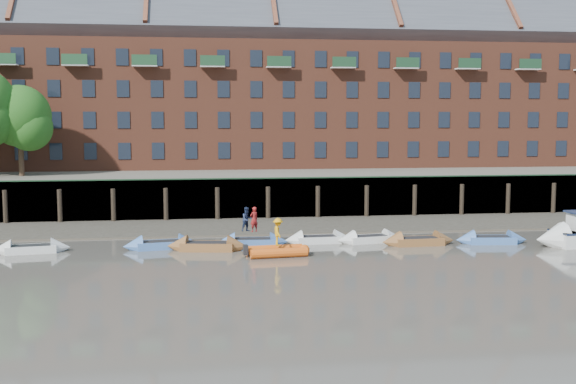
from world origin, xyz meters
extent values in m
plane|color=#58534B|center=(0.00, 0.00, 0.00)|extent=(220.00, 220.00, 0.00)
cube|color=#3D382F|center=(0.00, 18.00, 0.00)|extent=(110.00, 8.00, 0.50)
cube|color=#4C4336|center=(0.00, 14.60, 0.00)|extent=(110.00, 1.60, 0.10)
cube|color=#2D2A26|center=(0.00, 22.40, 1.60)|extent=(110.00, 0.80, 3.20)
cylinder|color=black|center=(-22.00, 21.75, 1.30)|extent=(0.36, 0.36, 2.60)
cylinder|color=black|center=(-18.00, 21.75, 1.30)|extent=(0.36, 0.36, 2.60)
cylinder|color=black|center=(-14.00, 21.75, 1.30)|extent=(0.36, 0.36, 2.60)
cylinder|color=black|center=(-10.00, 21.75, 1.30)|extent=(0.36, 0.36, 2.60)
cylinder|color=black|center=(-6.00, 21.75, 1.30)|extent=(0.36, 0.36, 2.60)
cylinder|color=black|center=(-2.00, 21.75, 1.30)|extent=(0.36, 0.36, 2.60)
cylinder|color=black|center=(2.00, 21.75, 1.30)|extent=(0.36, 0.36, 2.60)
cylinder|color=black|center=(6.00, 21.75, 1.30)|extent=(0.36, 0.36, 2.60)
cylinder|color=black|center=(10.00, 21.75, 1.30)|extent=(0.36, 0.36, 2.60)
cylinder|color=black|center=(14.00, 21.75, 1.30)|extent=(0.36, 0.36, 2.60)
cylinder|color=black|center=(18.00, 21.75, 1.30)|extent=(0.36, 0.36, 2.60)
cylinder|color=black|center=(22.00, 21.75, 1.30)|extent=(0.36, 0.36, 2.60)
cube|color=#264C2D|center=(0.00, 22.10, 3.25)|extent=(110.00, 0.06, 0.10)
cube|color=#5E594D|center=(0.00, 36.00, 1.60)|extent=(110.00, 28.00, 3.20)
cube|color=brown|center=(0.00, 37.00, 9.20)|extent=(80.00, 10.00, 12.00)
cube|color=#42444C|center=(0.00, 37.00, 16.40)|extent=(80.60, 15.56, 15.56)
cube|color=black|center=(-23.00, 31.98, 5.00)|extent=(1.10, 0.12, 1.50)
cube|color=black|center=(-20.00, 31.98, 5.00)|extent=(1.10, 0.12, 1.50)
cube|color=black|center=(-17.00, 31.98, 5.00)|extent=(1.10, 0.12, 1.50)
cube|color=black|center=(-14.00, 31.98, 5.00)|extent=(1.10, 0.12, 1.50)
cube|color=black|center=(-11.00, 31.98, 5.00)|extent=(1.10, 0.12, 1.50)
cube|color=black|center=(-8.00, 31.98, 5.00)|extent=(1.10, 0.12, 1.50)
cube|color=black|center=(-5.00, 31.98, 5.00)|extent=(1.10, 0.12, 1.50)
cube|color=black|center=(-2.00, 31.98, 5.00)|extent=(1.10, 0.12, 1.50)
cube|color=black|center=(1.00, 31.98, 5.00)|extent=(1.10, 0.12, 1.50)
cube|color=black|center=(4.00, 31.98, 5.00)|extent=(1.10, 0.12, 1.50)
cube|color=black|center=(7.00, 31.98, 5.00)|extent=(1.10, 0.12, 1.50)
cube|color=black|center=(10.00, 31.98, 5.00)|extent=(1.10, 0.12, 1.50)
cube|color=black|center=(13.00, 31.98, 5.00)|extent=(1.10, 0.12, 1.50)
cube|color=black|center=(16.00, 31.98, 5.00)|extent=(1.10, 0.12, 1.50)
cube|color=black|center=(19.00, 31.98, 5.00)|extent=(1.10, 0.12, 1.50)
cube|color=black|center=(22.00, 31.98, 5.00)|extent=(1.10, 0.12, 1.50)
cube|color=black|center=(25.00, 31.98, 5.00)|extent=(1.10, 0.12, 1.50)
cube|color=black|center=(28.00, 31.98, 5.00)|extent=(1.10, 0.12, 1.50)
cube|color=black|center=(-23.00, 31.98, 7.80)|extent=(1.10, 0.12, 1.50)
cube|color=black|center=(-20.00, 31.98, 7.80)|extent=(1.10, 0.12, 1.50)
cube|color=black|center=(-17.00, 31.98, 7.80)|extent=(1.10, 0.12, 1.50)
cube|color=black|center=(-14.00, 31.98, 7.80)|extent=(1.10, 0.12, 1.50)
cube|color=black|center=(-11.00, 31.98, 7.80)|extent=(1.10, 0.12, 1.50)
cube|color=black|center=(-8.00, 31.98, 7.80)|extent=(1.10, 0.12, 1.50)
cube|color=black|center=(-5.00, 31.98, 7.80)|extent=(1.10, 0.12, 1.50)
cube|color=black|center=(-2.00, 31.98, 7.80)|extent=(1.10, 0.12, 1.50)
cube|color=black|center=(1.00, 31.98, 7.80)|extent=(1.10, 0.12, 1.50)
cube|color=black|center=(4.00, 31.98, 7.80)|extent=(1.10, 0.12, 1.50)
cube|color=black|center=(7.00, 31.98, 7.80)|extent=(1.10, 0.12, 1.50)
cube|color=black|center=(10.00, 31.98, 7.80)|extent=(1.10, 0.12, 1.50)
cube|color=black|center=(13.00, 31.98, 7.80)|extent=(1.10, 0.12, 1.50)
cube|color=black|center=(16.00, 31.98, 7.80)|extent=(1.10, 0.12, 1.50)
cube|color=black|center=(19.00, 31.98, 7.80)|extent=(1.10, 0.12, 1.50)
cube|color=black|center=(22.00, 31.98, 7.80)|extent=(1.10, 0.12, 1.50)
cube|color=black|center=(25.00, 31.98, 7.80)|extent=(1.10, 0.12, 1.50)
cube|color=black|center=(28.00, 31.98, 7.80)|extent=(1.10, 0.12, 1.50)
cube|color=black|center=(-23.00, 31.98, 10.60)|extent=(1.10, 0.12, 1.50)
cube|color=black|center=(-20.00, 31.98, 10.60)|extent=(1.10, 0.12, 1.50)
cube|color=black|center=(-17.00, 31.98, 10.60)|extent=(1.10, 0.12, 1.50)
cube|color=black|center=(-14.00, 31.98, 10.60)|extent=(1.10, 0.12, 1.50)
cube|color=black|center=(-11.00, 31.98, 10.60)|extent=(1.10, 0.12, 1.50)
cube|color=black|center=(-8.00, 31.98, 10.60)|extent=(1.10, 0.12, 1.50)
cube|color=black|center=(-5.00, 31.98, 10.60)|extent=(1.10, 0.12, 1.50)
cube|color=black|center=(-2.00, 31.98, 10.60)|extent=(1.10, 0.12, 1.50)
cube|color=black|center=(1.00, 31.98, 10.60)|extent=(1.10, 0.12, 1.50)
cube|color=black|center=(4.00, 31.98, 10.60)|extent=(1.10, 0.12, 1.50)
cube|color=black|center=(7.00, 31.98, 10.60)|extent=(1.10, 0.12, 1.50)
cube|color=black|center=(10.00, 31.98, 10.60)|extent=(1.10, 0.12, 1.50)
cube|color=black|center=(13.00, 31.98, 10.60)|extent=(1.10, 0.12, 1.50)
cube|color=black|center=(16.00, 31.98, 10.60)|extent=(1.10, 0.12, 1.50)
cube|color=black|center=(19.00, 31.98, 10.60)|extent=(1.10, 0.12, 1.50)
cube|color=black|center=(22.00, 31.98, 10.60)|extent=(1.10, 0.12, 1.50)
cube|color=black|center=(25.00, 31.98, 10.60)|extent=(1.10, 0.12, 1.50)
cube|color=black|center=(28.00, 31.98, 10.60)|extent=(1.10, 0.12, 1.50)
cube|color=black|center=(-23.00, 31.98, 13.40)|extent=(1.10, 0.12, 1.50)
cube|color=black|center=(-20.00, 31.98, 13.40)|extent=(1.10, 0.12, 1.50)
cube|color=black|center=(-17.00, 31.98, 13.40)|extent=(1.10, 0.12, 1.50)
cube|color=black|center=(-14.00, 31.98, 13.40)|extent=(1.10, 0.12, 1.50)
cube|color=black|center=(-11.00, 31.98, 13.40)|extent=(1.10, 0.12, 1.50)
cube|color=black|center=(-8.00, 31.98, 13.40)|extent=(1.10, 0.12, 1.50)
cube|color=black|center=(-5.00, 31.98, 13.40)|extent=(1.10, 0.12, 1.50)
cube|color=black|center=(-2.00, 31.98, 13.40)|extent=(1.10, 0.12, 1.50)
cube|color=black|center=(1.00, 31.98, 13.40)|extent=(1.10, 0.12, 1.50)
cube|color=black|center=(4.00, 31.98, 13.40)|extent=(1.10, 0.12, 1.50)
cube|color=black|center=(7.00, 31.98, 13.40)|extent=(1.10, 0.12, 1.50)
cube|color=black|center=(10.00, 31.98, 13.40)|extent=(1.10, 0.12, 1.50)
cube|color=black|center=(13.00, 31.98, 13.40)|extent=(1.10, 0.12, 1.50)
cube|color=black|center=(16.00, 31.98, 13.40)|extent=(1.10, 0.12, 1.50)
cube|color=black|center=(19.00, 31.98, 13.40)|extent=(1.10, 0.12, 1.50)
cube|color=black|center=(22.00, 31.98, 13.40)|extent=(1.10, 0.12, 1.50)
cube|color=black|center=(25.00, 31.98, 13.40)|extent=(1.10, 0.12, 1.50)
cube|color=black|center=(28.00, 31.98, 13.40)|extent=(1.10, 0.12, 1.50)
cylinder|color=#3A281C|center=(-22.00, 27.50, 5.20)|extent=(0.44, 0.44, 4.00)
sphere|color=#255C1A|center=(-22.00, 27.50, 8.16)|extent=(5.12, 5.12, 5.12)
cube|color=silver|center=(-17.57, 9.66, 0.23)|extent=(3.06, 1.73, 0.45)
cone|color=silver|center=(-15.90, 9.91, 0.23)|extent=(1.31, 1.46, 1.31)
cone|color=silver|center=(-19.25, 9.40, 0.23)|extent=(1.31, 1.46, 1.31)
cube|color=black|center=(-17.57, 9.66, 0.43)|extent=(2.54, 1.33, 0.06)
cube|color=#426DB1|center=(-9.91, 10.02, 0.23)|extent=(3.16, 1.85, 0.46)
cone|color=#426DB1|center=(-8.20, 10.33, 0.23)|extent=(1.38, 1.53, 1.34)
cone|color=#426DB1|center=(-11.61, 9.71, 0.23)|extent=(1.38, 1.53, 1.34)
cube|color=black|center=(-9.91, 10.02, 0.44)|extent=(2.62, 1.43, 0.06)
cube|color=brown|center=(-7.07, 9.03, 0.25)|extent=(3.38, 1.94, 0.50)
cone|color=brown|center=(-5.23, 8.73, 0.25)|extent=(1.46, 1.62, 1.44)
cone|color=brown|center=(-8.90, 9.34, 0.25)|extent=(1.46, 1.62, 1.44)
cube|color=black|center=(-7.07, 9.03, 0.48)|extent=(2.80, 1.50, 0.06)
cube|color=#426DB1|center=(-4.20, 10.28, 0.23)|extent=(2.94, 1.43, 0.45)
cone|color=#426DB1|center=(-2.52, 10.20, 0.23)|extent=(1.18, 1.35, 1.30)
cone|color=#426DB1|center=(-5.88, 10.36, 0.23)|extent=(1.18, 1.35, 1.30)
cube|color=black|center=(-4.20, 10.28, 0.43)|extent=(2.45, 1.09, 0.06)
cube|color=silver|center=(0.11, 10.73, 0.22)|extent=(2.92, 1.44, 0.45)
cone|color=silver|center=(1.78, 10.82, 0.22)|extent=(1.18, 1.35, 1.29)
cone|color=silver|center=(-1.55, 10.64, 0.22)|extent=(1.18, 1.35, 1.29)
cube|color=black|center=(0.11, 10.73, 0.43)|extent=(2.43, 1.10, 0.06)
cube|color=silver|center=(3.45, 10.46, 0.22)|extent=(3.02, 1.75, 0.44)
cone|color=silver|center=(5.08, 10.74, 0.22)|extent=(1.31, 1.45, 1.28)
cone|color=silver|center=(1.81, 10.18, 0.22)|extent=(1.31, 1.45, 1.28)
cube|color=black|center=(3.45, 10.46, 0.42)|extent=(2.50, 1.35, 0.06)
cube|color=brown|center=(6.28, 9.13, 0.24)|extent=(3.13, 1.53, 0.48)
cone|color=brown|center=(8.07, 9.21, 0.24)|extent=(1.26, 1.44, 1.38)
cone|color=brown|center=(4.50, 9.05, 0.24)|extent=(1.26, 1.44, 1.38)
cube|color=black|center=(6.28, 9.13, 0.46)|extent=(2.60, 1.16, 0.06)
cube|color=#426DB1|center=(11.13, 9.06, 0.23)|extent=(3.07, 1.64, 0.46)
cone|color=#426DB1|center=(12.84, 8.87, 0.23)|extent=(1.28, 1.45, 1.33)
cone|color=#426DB1|center=(9.42, 9.24, 0.23)|extent=(1.28, 1.45, 1.33)
cube|color=black|center=(11.13, 9.06, 0.44)|extent=(2.55, 1.26, 0.06)
cylinder|color=#DF5714|center=(-3.13, 7.34, 0.28)|extent=(3.39, 0.93, 0.55)
cylinder|color=#DF5714|center=(-3.00, 6.18, 0.28)|extent=(3.39, 0.93, 0.55)
sphere|color=#DF5714|center=(-1.40, 6.95, 0.28)|extent=(0.64, 0.64, 0.64)
cube|color=black|center=(-3.06, 6.76, 0.28)|extent=(2.88, 1.27, 0.19)
cone|color=silver|center=(14.22, 7.34, 0.49)|extent=(1.95, 2.28, 2.18)
imported|color=maroon|center=(-4.09, 10.35, 1.67)|extent=(0.69, 0.63, 1.59)
imported|color=#19233F|center=(-4.52, 10.50, 1.66)|extent=(0.94, 0.86, 1.56)
imported|color=orange|center=(-2.98, 6.84, 1.41)|extent=(0.62, 1.06, 1.63)
camera|label=1|loc=(-7.89, -34.66, 8.19)|focal=45.00mm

